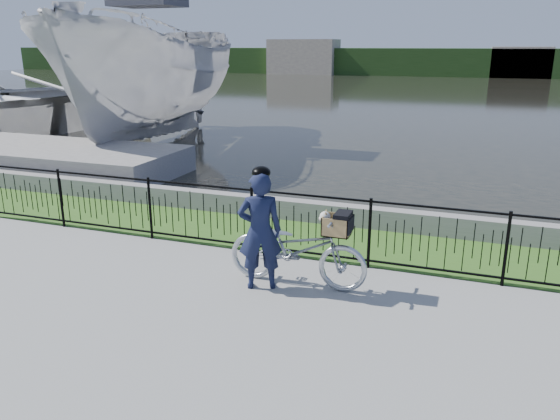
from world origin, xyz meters
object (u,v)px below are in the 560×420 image
at_px(dock, 17,155).
at_px(boat_near, 153,79).
at_px(cyclist, 260,229).
at_px(bicycle_rig, 298,249).
at_px(boat_far, 0,102).

bearing_deg(dock, boat_near, 68.50).
bearing_deg(cyclist, bicycle_rig, 30.64).
bearing_deg(boat_near, boat_far, 178.31).
bearing_deg(bicycle_rig, boat_near, 131.54).
xyz_separation_m(bicycle_rig, boat_near, (-8.35, 9.42, 1.73)).
height_order(boat_near, boat_far, boat_near).
xyz_separation_m(dock, boat_far, (-5.40, 4.76, 0.88)).
distance_m(bicycle_rig, cyclist, 0.65).
xyz_separation_m(boat_near, boat_far, (-7.19, 0.21, -1.05)).
bearing_deg(boat_far, cyclist, -33.37).
height_order(dock, boat_far, boat_far).
relative_size(dock, boat_far, 0.74).
xyz_separation_m(cyclist, boat_near, (-7.87, 9.71, 1.39)).
height_order(dock, cyclist, cyclist).
distance_m(cyclist, boat_near, 12.57).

